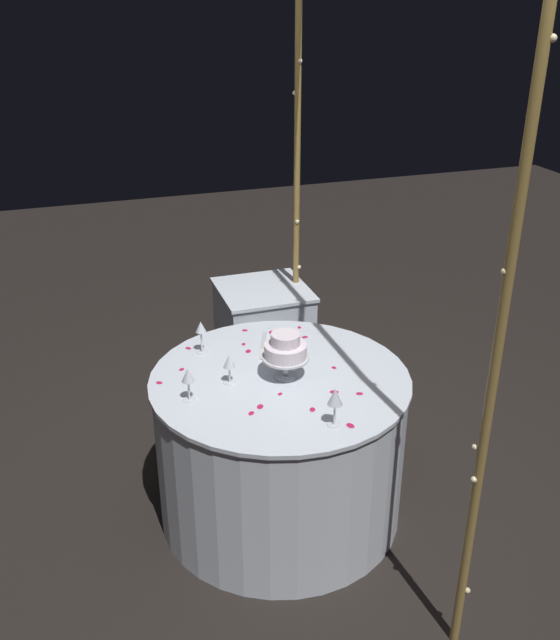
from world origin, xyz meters
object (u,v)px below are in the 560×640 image
object	(u,v)px
wine_glass_1	(188,377)
wine_glass_3	(229,363)
side_table	(264,349)
tiered_cake	(286,349)
wine_glass_0	(201,330)
main_table	(280,446)
cake_knife	(263,347)
wine_glass_2	(335,398)
decorative_arch	(373,206)

from	to	relation	value
wine_glass_1	wine_glass_3	bearing A→B (deg)	113.42
side_table	tiered_cake	bearing A→B (deg)	-11.07
wine_glass_0	wine_glass_1	distance (m)	0.44
main_table	wine_glass_3	size ratio (longest dim) A/B	8.49
main_table	cake_knife	world-z (taller)	cake_knife
wine_glass_2	cake_knife	xyz separation A→B (m)	(-0.75, -0.08, -0.12)
wine_glass_3	side_table	bearing A→B (deg)	154.29
wine_glass_0	wine_glass_3	bearing A→B (deg)	9.48
wine_glass_0	cake_knife	distance (m)	0.33
main_table	side_table	size ratio (longest dim) A/B	1.49
main_table	side_table	xyz separation A→B (m)	(-0.95, 0.21, 0.02)
wine_glass_1	wine_glass_2	size ratio (longest dim) A/B	0.91
decorative_arch	wine_glass_3	size ratio (longest dim) A/B	16.93
tiered_cake	wine_glass_0	bearing A→B (deg)	-138.95
main_table	wine_glass_3	world-z (taller)	wine_glass_3
side_table	wine_glass_0	xyz separation A→B (m)	(0.59, -0.50, 0.49)
tiered_cake	wine_glass_2	xyz separation A→B (m)	(0.44, 0.06, -0.02)
decorative_arch	wine_glass_1	distance (m)	1.09
decorative_arch	wine_glass_0	distance (m)	1.03
decorative_arch	cake_knife	bearing A→B (deg)	-126.42
wine_glass_0	cake_knife	size ratio (longest dim) A/B	0.59
main_table	wine_glass_0	world-z (taller)	wine_glass_0
cake_knife	wine_glass_3	bearing A→B (deg)	-41.25
side_table	wine_glass_1	xyz separation A→B (m)	(1.01, -0.65, 0.48)
wine_glass_0	wine_glass_2	world-z (taller)	wine_glass_2
side_table	tiered_cake	size ratio (longest dim) A/B	3.65
main_table	wine_glass_2	world-z (taller)	wine_glass_2
decorative_arch	wine_glass_2	bearing A→B (deg)	-37.37
decorative_arch	cake_knife	distance (m)	0.93
tiered_cake	wine_glass_3	bearing A→B (deg)	-96.71
wine_glass_3	wine_glass_2	bearing A→B (deg)	34.55
side_table	wine_glass_1	distance (m)	1.30
main_table	wine_glass_1	size ratio (longest dim) A/B	7.73
side_table	main_table	bearing A→B (deg)	-12.56
wine_glass_3	cake_knife	size ratio (longest dim) A/B	0.50
decorative_arch	main_table	distance (m)	1.24
main_table	side_table	bearing A→B (deg)	167.44
tiered_cake	wine_glass_3	size ratio (longest dim) A/B	1.55
tiered_cake	wine_glass_0	distance (m)	0.48
decorative_arch	wine_glass_2	world-z (taller)	decorative_arch
tiered_cake	wine_glass_2	distance (m)	0.44
tiered_cake	decorative_arch	bearing A→B (deg)	90.72
wine_glass_0	main_table	bearing A→B (deg)	39.24
side_table	wine_glass_0	world-z (taller)	wine_glass_0
decorative_arch	wine_glass_3	distance (m)	0.94
main_table	side_table	distance (m)	0.97
decorative_arch	tiered_cake	distance (m)	0.75
wine_glass_3	cake_knife	bearing A→B (deg)	138.75
side_table	cake_knife	distance (m)	0.77
wine_glass_0	tiered_cake	bearing A→B (deg)	41.05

